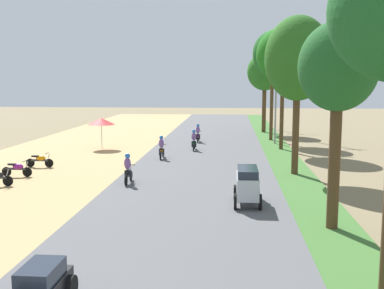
{
  "coord_description": "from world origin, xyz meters",
  "views": [
    {
      "loc": [
        1.89,
        -7.03,
        5.59
      ],
      "look_at": [
        -0.46,
        21.37,
        1.7
      ],
      "focal_mm": 43.95,
      "sensor_mm": 36.0,
      "label": 1
    }
  ],
  "objects_px": {
    "median_tree_fifth": "(273,54)",
    "motorbike_foreground_rider": "(128,169)",
    "parked_motorbike_seventh": "(40,160)",
    "motorbike_ahead_fourth": "(198,134)",
    "utility_pole_near": "(299,91)",
    "car_sedan_black": "(40,288)",
    "motorbike_ahead_second": "(162,148)",
    "parked_motorbike_sixth": "(17,168)",
    "median_tree_fourth": "(283,55)",
    "streetlamp_near": "(276,90)",
    "median_tree_third": "(298,59)",
    "car_van_silver": "(247,184)",
    "median_tree_sixth": "(265,72)",
    "median_tree_second": "(338,69)",
    "streetlamp_mid": "(264,88)",
    "motorbike_ahead_third": "(194,141)",
    "vendor_umbrella": "(101,121)"
  },
  "relations": [
    {
      "from": "median_tree_fifth",
      "to": "motorbike_foreground_rider",
      "type": "relative_size",
      "value": 5.59
    },
    {
      "from": "parked_motorbike_seventh",
      "to": "motorbike_foreground_rider",
      "type": "relative_size",
      "value": 1.0
    },
    {
      "from": "median_tree_fifth",
      "to": "motorbike_ahead_fourth",
      "type": "distance_m",
      "value": 10.05
    },
    {
      "from": "utility_pole_near",
      "to": "car_sedan_black",
      "type": "distance_m",
      "value": 37.42
    },
    {
      "from": "motorbike_ahead_second",
      "to": "motorbike_ahead_fourth",
      "type": "bearing_deg",
      "value": 78.04
    },
    {
      "from": "parked_motorbike_sixth",
      "to": "car_sedan_black",
      "type": "height_order",
      "value": "car_sedan_black"
    },
    {
      "from": "parked_motorbike_sixth",
      "to": "parked_motorbike_seventh",
      "type": "distance_m",
      "value": 2.99
    },
    {
      "from": "median_tree_fourth",
      "to": "motorbike_ahead_second",
      "type": "height_order",
      "value": "median_tree_fourth"
    },
    {
      "from": "parked_motorbike_sixth",
      "to": "motorbike_foreground_rider",
      "type": "bearing_deg",
      "value": -11.18
    },
    {
      "from": "utility_pole_near",
      "to": "motorbike_foreground_rider",
      "type": "xyz_separation_m",
      "value": [
        -11.96,
        -21.3,
        -3.75
      ]
    },
    {
      "from": "streetlamp_near",
      "to": "car_sedan_black",
      "type": "distance_m",
      "value": 32.8
    },
    {
      "from": "median_tree_third",
      "to": "car_van_silver",
      "type": "relative_size",
      "value": 3.85
    },
    {
      "from": "parked_motorbike_seventh",
      "to": "median_tree_sixth",
      "type": "relative_size",
      "value": 0.21
    },
    {
      "from": "parked_motorbike_sixth",
      "to": "median_tree_second",
      "type": "relative_size",
      "value": 0.23
    },
    {
      "from": "median_tree_second",
      "to": "motorbike_foreground_rider",
      "type": "bearing_deg",
      "value": 143.58
    },
    {
      "from": "parked_motorbike_sixth",
      "to": "streetlamp_mid",
      "type": "bearing_deg",
      "value": 61.87
    },
    {
      "from": "motorbike_foreground_rider",
      "to": "motorbike_ahead_third",
      "type": "xyz_separation_m",
      "value": [
        2.57,
        12.49,
        0.0
      ]
    },
    {
      "from": "median_tree_fifth",
      "to": "motorbike_ahead_second",
      "type": "bearing_deg",
      "value": -126.97
    },
    {
      "from": "median_tree_second",
      "to": "motorbike_ahead_third",
      "type": "bearing_deg",
      "value": 109.24
    },
    {
      "from": "utility_pole_near",
      "to": "car_van_silver",
      "type": "xyz_separation_m",
      "value": [
        -5.71,
        -25.09,
        -3.58
      ]
    },
    {
      "from": "car_sedan_black",
      "to": "motorbike_ahead_third",
      "type": "bearing_deg",
      "value": 86.71
    },
    {
      "from": "streetlamp_near",
      "to": "utility_pole_near",
      "type": "distance_m",
      "value": 4.86
    },
    {
      "from": "motorbike_foreground_rider",
      "to": "vendor_umbrella",
      "type": "bearing_deg",
      "value": 111.32
    },
    {
      "from": "utility_pole_near",
      "to": "motorbike_ahead_third",
      "type": "distance_m",
      "value": 13.41
    },
    {
      "from": "median_tree_second",
      "to": "streetlamp_near",
      "type": "bearing_deg",
      "value": 89.89
    },
    {
      "from": "median_tree_third",
      "to": "car_sedan_black",
      "type": "relative_size",
      "value": 4.1
    },
    {
      "from": "motorbike_ahead_fourth",
      "to": "vendor_umbrella",
      "type": "bearing_deg",
      "value": -149.01
    },
    {
      "from": "utility_pole_near",
      "to": "median_tree_fourth",
      "type": "bearing_deg",
      "value": -107.66
    },
    {
      "from": "utility_pole_near",
      "to": "parked_motorbike_sixth",
      "type": "bearing_deg",
      "value": -133.28
    },
    {
      "from": "car_sedan_black",
      "to": "parked_motorbike_seventh",
      "type": "bearing_deg",
      "value": 112.58
    },
    {
      "from": "median_tree_sixth",
      "to": "car_sedan_black",
      "type": "distance_m",
      "value": 41.96
    },
    {
      "from": "median_tree_second",
      "to": "motorbike_foreground_rider",
      "type": "height_order",
      "value": "median_tree_second"
    },
    {
      "from": "parked_motorbike_sixth",
      "to": "median_tree_second",
      "type": "distance_m",
      "value": 18.94
    },
    {
      "from": "median_tree_third",
      "to": "car_sedan_black",
      "type": "height_order",
      "value": "median_tree_third"
    },
    {
      "from": "median_tree_third",
      "to": "median_tree_fifth",
      "type": "xyz_separation_m",
      "value": [
        -0.07,
        16.16,
        1.17
      ]
    },
    {
      "from": "parked_motorbike_seventh",
      "to": "median_tree_fourth",
      "type": "xyz_separation_m",
      "value": [
        16.28,
        9.47,
        7.08
      ]
    },
    {
      "from": "vendor_umbrella",
      "to": "streetlamp_near",
      "type": "distance_m",
      "value": 15.24
    },
    {
      "from": "vendor_umbrella",
      "to": "streetlamp_near",
      "type": "height_order",
      "value": "streetlamp_near"
    },
    {
      "from": "parked_motorbike_sixth",
      "to": "streetlamp_near",
      "type": "xyz_separation_m",
      "value": [
        16.22,
        15.83,
        4.21
      ]
    },
    {
      "from": "parked_motorbike_seventh",
      "to": "vendor_umbrella",
      "type": "height_order",
      "value": "vendor_umbrella"
    },
    {
      "from": "parked_motorbike_seventh",
      "to": "motorbike_ahead_second",
      "type": "bearing_deg",
      "value": 28.17
    },
    {
      "from": "median_tree_third",
      "to": "utility_pole_near",
      "type": "xyz_separation_m",
      "value": [
        2.64,
        17.73,
        -2.22
      ]
    },
    {
      "from": "motorbike_foreground_rider",
      "to": "motorbike_ahead_second",
      "type": "bearing_deg",
      "value": 85.84
    },
    {
      "from": "median_tree_second",
      "to": "car_van_silver",
      "type": "bearing_deg",
      "value": 134.93
    },
    {
      "from": "median_tree_third",
      "to": "motorbike_ahead_fourth",
      "type": "distance_m",
      "value": 16.55
    },
    {
      "from": "car_sedan_black",
      "to": "car_van_silver",
      "type": "distance_m",
      "value": 11.71
    },
    {
      "from": "median_tree_second",
      "to": "motorbike_foreground_rider",
      "type": "relative_size",
      "value": 4.27
    },
    {
      "from": "median_tree_third",
      "to": "utility_pole_near",
      "type": "relative_size",
      "value": 1.05
    },
    {
      "from": "streetlamp_mid",
      "to": "car_sedan_black",
      "type": "relative_size",
      "value": 3.61
    },
    {
      "from": "parked_motorbike_seventh",
      "to": "motorbike_ahead_fourth",
      "type": "height_order",
      "value": "motorbike_ahead_fourth"
    }
  ]
}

